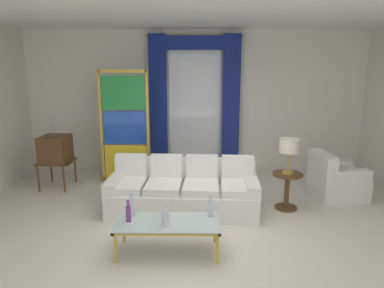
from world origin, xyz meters
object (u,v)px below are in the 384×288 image
Objects in this scene: stained_glass_divider at (125,130)px; round_side_table at (287,188)px; bottle_blue_decanter at (128,213)px; bottle_crystal_tall at (132,206)px; peacock_figurine at (152,177)px; coffee_table at (168,224)px; couch_white_long at (183,191)px; bottle_ruby_flask at (165,216)px; vintage_tv at (55,150)px; bottle_amber_squat at (210,208)px; armchair_white at (335,181)px; table_lamp_brass at (290,147)px.

round_side_table is at bearing -24.54° from stained_glass_divider.
stained_glass_divider reaches higher than bottle_blue_decanter.
peacock_figurine is at bearing 90.40° from bottle_crystal_tall.
coffee_table is at bearing -142.68° from round_side_table.
couch_white_long is 1.49m from bottle_ruby_flask.
vintage_tv is 2.24× the size of peacock_figurine.
bottle_amber_squat is (0.38, -1.18, 0.22)m from couch_white_long.
peacock_figurine is at bearing 90.10° from bottle_blue_decanter.
peacock_figurine is at bearing 173.38° from armchair_white.
bottle_amber_squat is (0.53, 0.17, 0.15)m from coffee_table.
bottle_crystal_tall is at bearing -77.56° from stained_glass_divider.
bottle_crystal_tall is 0.57× the size of table_lamp_brass.
armchair_white is (3.28, 1.95, -0.24)m from bottle_blue_decanter.
bottle_blue_decanter is 0.18m from bottle_crystal_tall.
bottle_blue_decanter is at bearing -52.86° from vintage_tv.
round_side_table is 1.04× the size of table_lamp_brass.
stained_glass_divider is at bearing 13.52° from vintage_tv.
bottle_ruby_flask is at bearing -79.20° from peacock_figurine.
coffee_table is 0.20m from bottle_ruby_flask.
table_lamp_brass is (0.00, -0.00, 0.67)m from round_side_table.
vintage_tv is (-2.28, 2.38, 0.36)m from coffee_table.
vintage_tv is 0.61× the size of stained_glass_divider.
bottle_crystal_tall is 0.55× the size of round_side_table.
coffee_table is at bearing -46.17° from vintage_tv.
bottle_ruby_flask is (0.46, -0.11, 0.01)m from bottle_blue_decanter.
table_lamp_brass is (2.30, -0.94, 0.81)m from peacock_figurine.
vintage_tv is 4.24m from round_side_table.
bottle_blue_decanter is at bearing -179.77° from coffee_table.
peacock_figurine is (-0.01, 2.15, -0.32)m from bottle_crystal_tall.
bottle_amber_squat is at bearing -38.16° from vintage_tv.
bottle_crystal_tall is at bearing 147.71° from bottle_ruby_flask.
table_lamp_brass reaches higher than round_side_table.
bottle_blue_decanter is at bearing -89.90° from peacock_figurine.
bottle_amber_squat is 0.48× the size of round_side_table.
couch_white_long is 4.17× the size of table_lamp_brass.
table_lamp_brass is at bearing -150.26° from armchair_white.
peacock_figurine is (-1.02, 2.16, -0.30)m from bottle_amber_squat.
bottle_amber_squat is at bearing -64.83° from peacock_figurine.
coffee_table is at bearing -145.19° from armchair_white.
bottle_crystal_tall reaches higher than coffee_table.
bottle_ruby_flask reaches higher than round_side_table.
couch_white_long is at bearing -57.14° from peacock_figurine.
bottle_blue_decanter is at bearing -114.92° from couch_white_long.
vintage_tv is at bearing 175.16° from armchair_white.
couch_white_long is 1.51m from bottle_blue_decanter.
coffee_table is 4.47× the size of bottle_blue_decanter.
bottle_crystal_tall is 1.00m from bottle_amber_squat.
vintage_tv is at bearing 166.38° from round_side_table.
round_side_table is (2.29, 1.21, -0.19)m from bottle_crystal_tall.
vintage_tv is (-2.26, 2.49, 0.19)m from bottle_ruby_flask.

